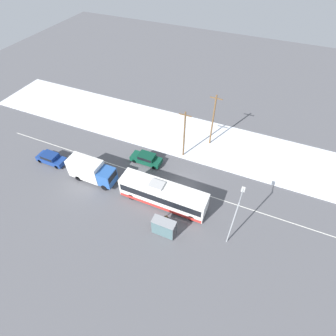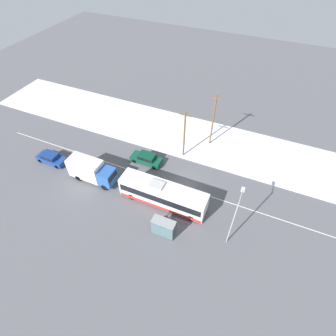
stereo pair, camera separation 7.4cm
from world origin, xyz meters
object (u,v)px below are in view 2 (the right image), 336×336
object	(u,v)px
box_truck	(91,170)
utility_pole_roadside	(184,134)
bus_shelter	(163,227)
streetlamp	(235,216)
sedan_car	(146,158)
utility_pole_snowlot	(213,120)
pedestrian_at_stop	(166,218)
parked_car_near_truck	(51,158)
city_bus	(163,195)

from	to	relation	value
box_truck	utility_pole_roadside	bearing A→B (deg)	44.16
bus_shelter	streetlamp	size ratio (longest dim) A/B	0.36
bus_shelter	streetlamp	distance (m)	8.09
streetlamp	box_truck	bearing A→B (deg)	175.34
sedan_car	utility_pole_snowlot	world-z (taller)	utility_pole_snowlot
pedestrian_at_stop	streetlamp	size ratio (longest dim) A/B	0.22
sedan_car	utility_pole_roadside	xyz separation A→B (m)	(4.45, 3.56, 3.28)
parked_car_near_truck	utility_pole_roadside	size ratio (longest dim) A/B	0.56
streetlamp	utility_pole_roadside	world-z (taller)	utility_pole_roadside
box_truck	sedan_car	distance (m)	8.07
pedestrian_at_stop	utility_pole_roadside	world-z (taller)	utility_pole_roadside
streetlamp	bus_shelter	bearing A→B (deg)	-160.50
box_truck	parked_car_near_truck	distance (m)	7.68
box_truck	utility_pole_roadside	size ratio (longest dim) A/B	0.84
city_bus	bus_shelter	bearing A→B (deg)	-66.24
sedan_car	bus_shelter	xyz separation A→B (m)	(7.18, -10.06, 0.84)
utility_pole_roadside	utility_pole_snowlot	size ratio (longest dim) A/B	0.90
streetlamp	utility_pole_roadside	distance (m)	14.84
parked_car_near_truck	streetlamp	size ratio (longest dim) A/B	0.58
city_bus	pedestrian_at_stop	distance (m)	3.20
utility_pole_roadside	utility_pole_snowlot	bearing A→B (deg)	55.70
city_bus	bus_shelter	xyz separation A→B (m)	(1.89, -4.29, 0.06)
parked_car_near_truck	sedan_car	bearing A→B (deg)	23.20
city_bus	utility_pole_roadside	world-z (taller)	utility_pole_roadside
utility_pole_snowlot	bus_shelter	bearing A→B (deg)	-90.56
box_truck	streetlamp	xyz separation A→B (m)	(19.61, -1.60, 2.93)
sedan_car	box_truck	bearing A→B (deg)	48.07
city_bus	bus_shelter	distance (m)	4.69
pedestrian_at_stop	utility_pole_roadside	bearing A→B (deg)	101.64
box_truck	utility_pole_roadside	xyz separation A→B (m)	(9.81, 9.52, 2.33)
city_bus	parked_car_near_truck	bearing A→B (deg)	179.33
pedestrian_at_stop	city_bus	bearing A→B (deg)	121.30
city_bus	pedestrian_at_stop	size ratio (longest dim) A/B	6.86
bus_shelter	city_bus	bearing A→B (deg)	113.76
sedan_car	streetlamp	bearing A→B (deg)	152.08
streetlamp	utility_pole_roadside	bearing A→B (deg)	131.41
sedan_car	parked_car_near_truck	world-z (taller)	parked_car_near_truck
city_bus	streetlamp	xyz separation A→B (m)	(8.97, -1.79, 3.09)
sedan_car	streetlamp	size ratio (longest dim) A/B	0.61
parked_car_near_truck	utility_pole_snowlot	size ratio (longest dim) A/B	0.50
city_bus	pedestrian_at_stop	xyz separation A→B (m)	(1.63, -2.69, -0.61)
parked_car_near_truck	bus_shelter	distance (m)	20.66
city_bus	streetlamp	size ratio (longest dim) A/B	1.50
parked_car_near_truck	streetlamp	bearing A→B (deg)	-4.21
city_bus	utility_pole_roadside	xyz separation A→B (m)	(-0.84, 9.33, 2.50)
box_truck	streetlamp	distance (m)	19.90
pedestrian_at_stop	streetlamp	world-z (taller)	streetlamp
city_bus	utility_pole_roadside	size ratio (longest dim) A/B	1.43
sedan_car	pedestrian_at_stop	xyz separation A→B (m)	(6.93, -8.46, 0.17)
pedestrian_at_stop	utility_pole_roadside	distance (m)	12.66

